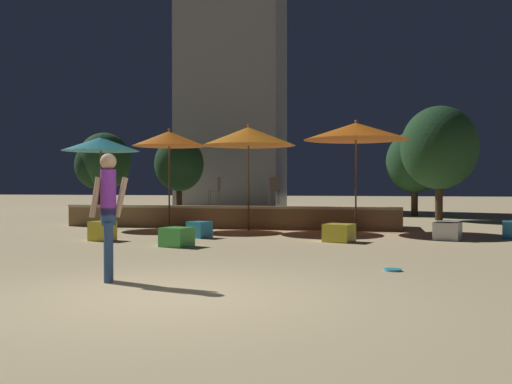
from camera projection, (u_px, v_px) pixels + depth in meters
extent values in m
plane|color=#D1B784|center=(171.00, 297.00, 6.86)|extent=(120.00, 120.00, 0.00)
cube|color=olive|center=(234.00, 217.00, 18.44)|extent=(10.49, 2.26, 0.62)
cube|color=#CCB793|center=(226.00, 207.00, 17.37)|extent=(10.49, 0.12, 0.08)
cylinder|color=brown|center=(356.00, 186.00, 16.26)|extent=(0.05, 0.05, 2.63)
cone|color=orange|center=(356.00, 131.00, 16.24)|extent=(3.00, 3.00, 0.49)
sphere|color=orange|center=(356.00, 121.00, 16.23)|extent=(0.08, 0.08, 0.08)
cylinder|color=brown|center=(249.00, 188.00, 16.67)|extent=(0.05, 0.05, 2.49)
cone|color=orange|center=(249.00, 136.00, 16.65)|extent=(2.75, 2.75, 0.54)
sphere|color=orange|center=(249.00, 126.00, 16.65)|extent=(0.08, 0.08, 0.08)
cylinder|color=brown|center=(101.00, 189.00, 17.70)|extent=(0.05, 0.05, 2.39)
cone|color=teal|center=(101.00, 144.00, 17.68)|extent=(2.37, 2.37, 0.43)
sphere|color=teal|center=(101.00, 136.00, 17.67)|extent=(0.08, 0.08, 0.08)
cylinder|color=brown|center=(169.00, 188.00, 17.20)|extent=(0.05, 0.05, 2.51)
cone|color=orange|center=(169.00, 139.00, 17.18)|extent=(2.22, 2.22, 0.45)
sphere|color=orange|center=(169.00, 130.00, 17.18)|extent=(0.08, 0.08, 0.08)
cube|color=white|center=(447.00, 231.00, 13.83)|extent=(0.74, 0.74, 0.43)
cube|color=#2D9EDB|center=(512.00, 230.00, 14.24)|extent=(0.54, 0.54, 0.43)
cube|color=yellow|center=(339.00, 233.00, 13.42)|extent=(0.78, 0.78, 0.42)
cube|color=#4CC651|center=(177.00, 237.00, 12.39)|extent=(0.71, 0.71, 0.42)
cube|color=yellow|center=(102.00, 231.00, 13.69)|extent=(0.59, 0.59, 0.47)
cube|color=#2D9EDB|center=(199.00, 230.00, 14.44)|extent=(0.63, 0.63, 0.41)
cylinder|color=tan|center=(109.00, 251.00, 8.01)|extent=(0.13, 0.13, 0.83)
cylinder|color=#2D4C7F|center=(108.00, 253.00, 7.85)|extent=(0.13, 0.13, 0.83)
cylinder|color=#2D4C7F|center=(108.00, 217.00, 7.92)|extent=(0.21, 0.21, 0.24)
cylinder|color=purple|center=(108.00, 192.00, 7.92)|extent=(0.21, 0.21, 0.63)
cylinder|color=tan|center=(95.00, 197.00, 7.88)|extent=(0.19, 0.14, 0.57)
cylinder|color=tan|center=(121.00, 197.00, 7.96)|extent=(0.21, 0.16, 0.57)
sphere|color=tan|center=(108.00, 161.00, 7.91)|extent=(0.23, 0.23, 0.23)
cylinder|color=#47474C|center=(211.00, 197.00, 18.71)|extent=(0.02, 0.02, 0.45)
cylinder|color=#47474C|center=(209.00, 198.00, 18.41)|extent=(0.02, 0.02, 0.45)
cylinder|color=#47474C|center=(220.00, 198.00, 18.67)|extent=(0.02, 0.02, 0.45)
cylinder|color=#47474C|center=(218.00, 198.00, 18.38)|extent=(0.02, 0.02, 0.45)
cylinder|color=#47474C|center=(214.00, 191.00, 18.54)|extent=(0.40, 0.40, 0.02)
cube|color=#47474C|center=(219.00, 184.00, 18.52)|extent=(0.06, 0.36, 0.45)
cylinder|color=#47474C|center=(277.00, 197.00, 19.00)|extent=(0.02, 0.02, 0.45)
cylinder|color=#47474C|center=(268.00, 197.00, 18.96)|extent=(0.02, 0.02, 0.45)
cylinder|color=#47474C|center=(279.00, 197.00, 18.71)|extent=(0.02, 0.02, 0.45)
cylinder|color=#47474C|center=(270.00, 198.00, 18.66)|extent=(0.02, 0.02, 0.45)
cylinder|color=#47474C|center=(274.00, 191.00, 18.83)|extent=(0.40, 0.40, 0.02)
cube|color=#47474C|center=(275.00, 184.00, 18.66)|extent=(0.35, 0.15, 0.45)
cylinder|color=#33B2D8|center=(393.00, 270.00, 8.92)|extent=(0.27, 0.27, 0.03)
cylinder|color=#3D2B1C|center=(179.00, 200.00, 26.57)|extent=(0.28, 0.28, 1.27)
ellipsoid|color=#19381E|center=(179.00, 164.00, 26.54)|extent=(2.30, 2.30, 2.52)
cylinder|color=#3D2B1C|center=(104.00, 199.00, 26.45)|extent=(0.28, 0.28, 1.32)
ellipsoid|color=#1E4223|center=(104.00, 162.00, 26.42)|extent=(2.43, 2.43, 2.68)
cylinder|color=#3D2B1C|center=(97.00, 199.00, 26.37)|extent=(0.28, 0.28, 1.34)
ellipsoid|color=black|center=(97.00, 165.00, 26.35)|extent=(2.02, 2.02, 2.22)
cylinder|color=#3D2B1C|center=(415.00, 202.00, 24.23)|extent=(0.28, 0.28, 1.24)
ellipsoid|color=#1E4223|center=(415.00, 162.00, 24.21)|extent=(2.40, 2.40, 2.64)
cylinder|color=#3D2B1C|center=(439.00, 201.00, 21.45)|extent=(0.28, 0.28, 1.45)
ellipsoid|color=#1E4223|center=(439.00, 148.00, 21.42)|extent=(2.85, 2.85, 3.13)
cube|color=gray|center=(232.00, 101.00, 31.39)|extent=(5.56, 3.82, 11.93)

